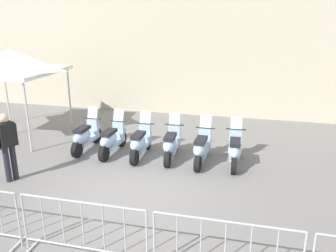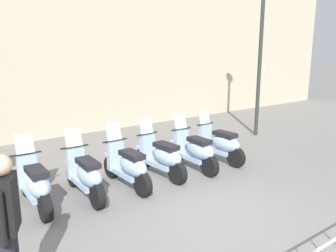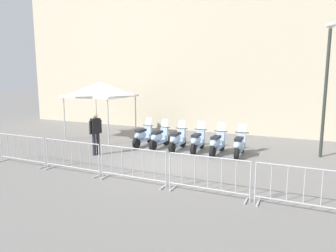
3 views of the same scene
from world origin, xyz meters
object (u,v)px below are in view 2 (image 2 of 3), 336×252
Objects in this scene: motorcycle_3 at (161,157)px; motorcycle_4 at (194,151)px; motorcycle_2 at (128,166)px; officer_near_row_end at (7,224)px; street_lamp at (261,37)px; motorcycle_1 at (85,175)px; motorcycle_0 at (35,184)px; motorcycle_5 at (219,144)px.

motorcycle_3 and motorcycle_4 have the same top height.
officer_near_row_end reaches higher than motorcycle_2.
motorcycle_2 is 1.00× the size of motorcycle_4.
motorcycle_3 is at bearing -166.70° from street_lamp.
motorcycle_2 is at bearing -4.09° from motorcycle_1.
motorcycle_5 is at bearing -2.10° from motorcycle_0.
motorcycle_0 is 1.00× the size of officer_near_row_end.
street_lamp is (6.55, 1.13, 2.70)m from motorcycle_1.
motorcycle_0 and motorcycle_5 have the same top height.
street_lamp is at bearing 9.76° from motorcycle_1.
motorcycle_2 is at bearing 37.27° from officer_near_row_end.
street_lamp reaches higher than motorcycle_1.
motorcycle_2 is (0.89, -0.06, 0.00)m from motorcycle_1.
officer_near_row_end is (-1.83, -2.13, 0.53)m from motorcycle_1.
motorcycle_1 is 3.56m from motorcycle_5.
officer_near_row_end is (-4.49, -2.02, 0.53)m from motorcycle_4.
street_lamp is at bearing 21.26° from officer_near_row_end.
motorcycle_5 is (4.44, -0.16, 0.00)m from motorcycle_0.
motorcycle_1 is at bearing 49.41° from officer_near_row_end.
motorcycle_4 is at bearing -176.38° from motorcycle_5.
motorcycle_3 is 5.59m from street_lamp.
motorcycle_0 is at bearing 67.23° from officer_near_row_end.
officer_near_row_end is (-2.72, -2.07, 0.53)m from motorcycle_2.
street_lamp reaches higher than motorcycle_0.
motorcycle_1 is (0.88, -0.11, 0.00)m from motorcycle_0.
street_lamp is (4.76, 1.13, 2.70)m from motorcycle_3.
street_lamp is 2.97× the size of officer_near_row_end.
motorcycle_4 is at bearing -3.54° from motorcycle_0.
motorcycle_1 is 2.85m from officer_near_row_end.
motorcycle_0 is at bearing 177.64° from motorcycle_3.
motorcycle_1 is at bearing -170.24° from street_lamp.
motorcycle_1 and motorcycle_5 have the same top height.
motorcycle_3 is 4.22m from officer_near_row_end.
motorcycle_1 is 1.00× the size of officer_near_row_end.
officer_near_row_end reaches higher than motorcycle_0.
officer_near_row_end is at bearing -142.73° from motorcycle_2.
officer_near_row_end is at bearing -130.59° from motorcycle_1.
street_lamp is (3.88, 1.23, 2.70)m from motorcycle_4.
officer_near_row_end reaches higher than motorcycle_5.
motorcycle_5 is (3.56, -0.05, 0.00)m from motorcycle_1.
motorcycle_5 is 1.00× the size of officer_near_row_end.
motorcycle_0 is at bearing 172.85° from motorcycle_1.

